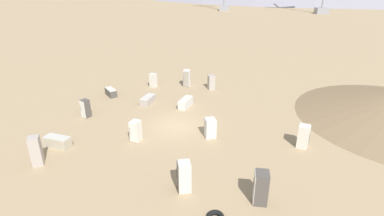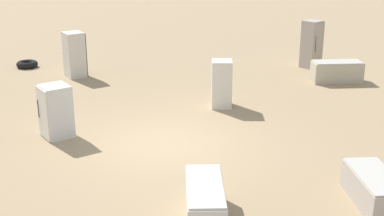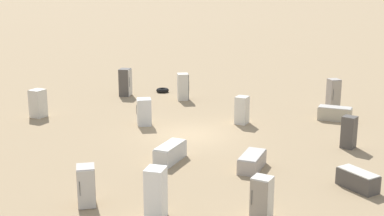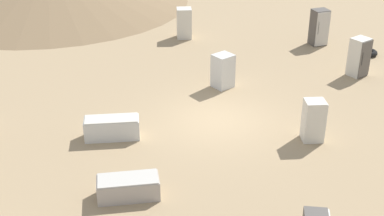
# 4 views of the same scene
# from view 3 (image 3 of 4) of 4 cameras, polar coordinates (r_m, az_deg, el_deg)

# --- Properties ---
(ground_plane) EXTENTS (1000.00, 1000.00, 0.00)m
(ground_plane) POSITION_cam_3_polar(r_m,az_deg,el_deg) (27.06, -0.27, -2.87)
(ground_plane) COLOR #9E8460
(discarded_fridge_0) EXTENTS (1.24, 2.03, 0.77)m
(discarded_fridge_0) POSITION_cam_3_polar(r_m,az_deg,el_deg) (23.27, -2.34, -4.79)
(discarded_fridge_0) COLOR silver
(discarded_fridge_0) RESTS_ON ground_plane
(discarded_fridge_1) EXTENTS (0.85, 0.87, 1.71)m
(discarded_fridge_1) POSITION_cam_3_polar(r_m,az_deg,el_deg) (34.23, -0.96, 2.28)
(discarded_fridge_1) COLOR beige
(discarded_fridge_1) RESTS_ON ground_plane
(discarded_fridge_2) EXTENTS (0.82, 0.91, 1.46)m
(discarded_fridge_2) POSITION_cam_3_polar(r_m,az_deg,el_deg) (19.25, -11.21, -8.16)
(discarded_fridge_2) COLOR #A89E93
(discarded_fridge_2) RESTS_ON ground_plane
(discarded_fridge_3) EXTENTS (1.94, 1.17, 0.77)m
(discarded_fridge_3) POSITION_cam_3_polar(r_m,az_deg,el_deg) (30.62, 14.98, -0.58)
(discarded_fridge_3) COLOR #B2A88E
(discarded_fridge_3) RESTS_ON ground_plane
(discarded_fridge_4) EXTENTS (0.81, 0.82, 1.51)m
(discarded_fridge_4) POSITION_cam_3_polar(r_m,az_deg,el_deg) (25.95, 16.41, -2.48)
(discarded_fridge_4) COLOR #4C4742
(discarded_fridge_4) RESTS_ON ground_plane
(discarded_fridge_5) EXTENTS (0.82, 0.86, 1.91)m
(discarded_fridge_5) POSITION_cam_3_polar(r_m,az_deg,el_deg) (32.55, 14.85, 1.35)
(discarded_fridge_5) COLOR #A89E93
(discarded_fridge_5) RESTS_ON ground_plane
(discarded_fridge_6) EXTENTS (1.21, 1.95, 0.66)m
(discarded_fridge_6) POSITION_cam_3_polar(r_m,az_deg,el_deg) (22.52, 6.42, -5.69)
(discarded_fridge_6) COLOR #A89E93
(discarded_fridge_6) RESTS_ON ground_plane
(discarded_fridge_7) EXTENTS (0.95, 0.95, 1.58)m
(discarded_fridge_7) POSITION_cam_3_polar(r_m,az_deg,el_deg) (31.40, -16.12, 0.49)
(discarded_fridge_7) COLOR beige
(discarded_fridge_7) RESTS_ON ground_plane
(discarded_fridge_8) EXTENTS (0.81, 0.88, 1.51)m
(discarded_fridge_8) POSITION_cam_3_polar(r_m,az_deg,el_deg) (28.98, 5.36, -0.21)
(discarded_fridge_8) COLOR beige
(discarded_fridge_8) RESTS_ON ground_plane
(discarded_fridge_9) EXTENTS (0.81, 0.81, 1.44)m
(discarded_fridge_9) POSITION_cam_3_polar(r_m,az_deg,el_deg) (18.15, 7.44, -9.45)
(discarded_fridge_9) COLOR beige
(discarded_fridge_9) RESTS_ON ground_plane
(discarded_fridge_10) EXTENTS (1.53, 1.69, 0.71)m
(discarded_fridge_10) POSITION_cam_3_polar(r_m,az_deg,el_deg) (21.36, 17.26, -7.34)
(discarded_fridge_10) COLOR #4C4742
(discarded_fridge_10) RESTS_ON ground_plane
(discarded_fridge_11) EXTENTS (0.92, 0.93, 1.45)m
(discarded_fridge_11) POSITION_cam_3_polar(r_m,az_deg,el_deg) (28.71, -5.13, -0.41)
(discarded_fridge_11) COLOR silver
(discarded_fridge_11) RESTS_ON ground_plane
(discarded_fridge_12) EXTENTS (0.71, 0.80, 1.77)m
(discarded_fridge_12) POSITION_cam_3_polar(r_m,az_deg,el_deg) (17.97, -3.87, -9.04)
(discarded_fridge_12) COLOR white
(discarded_fridge_12) RESTS_ON ground_plane
(discarded_fridge_13) EXTENTS (0.75, 0.81, 1.81)m
(discarded_fridge_13) POSITION_cam_3_polar(r_m,az_deg,el_deg) (35.64, -7.12, 2.74)
(discarded_fridge_13) COLOR #4C4742
(discarded_fridge_13) RESTS_ON ground_plane
(scrap_tire) EXTENTS (0.85, 0.85, 0.26)m
(scrap_tire) POSITION_cam_3_polar(r_m,az_deg,el_deg) (36.64, -3.16, 1.90)
(scrap_tire) COLOR black
(scrap_tire) RESTS_ON ground_plane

